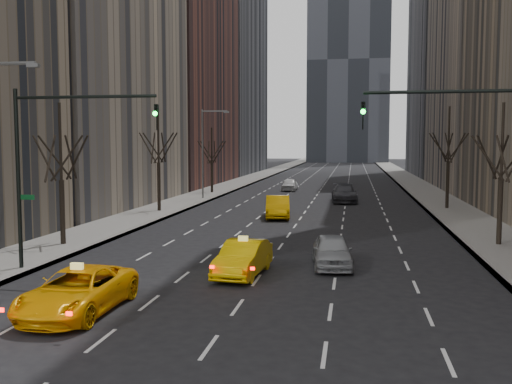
% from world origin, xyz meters
% --- Properties ---
extents(sidewalk_left, '(4.50, 320.00, 0.15)m').
position_xyz_m(sidewalk_left, '(-12.25, 70.00, 0.07)').
color(sidewalk_left, slate).
rests_on(sidewalk_left, ground).
extents(sidewalk_right, '(4.50, 320.00, 0.15)m').
position_xyz_m(sidewalk_right, '(12.25, 70.00, 0.07)').
color(sidewalk_right, slate).
rests_on(sidewalk_right, ground).
extents(bld_left_far, '(14.00, 28.00, 44.00)m').
position_xyz_m(bld_left_far, '(-21.50, 66.00, 22.00)').
color(bld_left_far, brown).
rests_on(bld_left_far, ground).
extents(bld_left_deep, '(14.00, 30.00, 60.00)m').
position_xyz_m(bld_left_deep, '(-21.50, 96.00, 30.00)').
color(bld_left_deep, slate).
rests_on(bld_left_deep, ground).
extents(bld_right_deep, '(14.00, 30.00, 58.00)m').
position_xyz_m(bld_right_deep, '(21.50, 95.00, 29.00)').
color(bld_right_deep, slate).
rests_on(bld_right_deep, ground).
extents(tree_lw_b, '(3.36, 3.50, 7.82)m').
position_xyz_m(tree_lw_b, '(-12.00, 18.00, 3.72)').
color(tree_lw_b, black).
rests_on(tree_lw_b, ground).
extents(tree_lw_c, '(3.36, 3.50, 8.74)m').
position_xyz_m(tree_lw_c, '(-12.00, 34.00, 4.04)').
color(tree_lw_c, black).
rests_on(tree_lw_c, ground).
extents(tree_lw_d, '(3.36, 3.50, 7.36)m').
position_xyz_m(tree_lw_d, '(-12.00, 52.00, 3.56)').
color(tree_lw_d, black).
rests_on(tree_lw_d, ground).
extents(tree_rw_b, '(3.36, 3.50, 7.82)m').
position_xyz_m(tree_rw_b, '(12.00, 22.00, 3.72)').
color(tree_rw_b, black).
rests_on(tree_rw_b, ground).
extents(tree_rw_c, '(3.36, 3.50, 8.74)m').
position_xyz_m(tree_rw_c, '(12.00, 40.00, 4.04)').
color(tree_rw_c, black).
rests_on(tree_rw_c, ground).
extents(traffic_mast_left, '(6.69, 0.39, 8.00)m').
position_xyz_m(traffic_mast_left, '(-9.11, 12.00, 5.49)').
color(traffic_mast_left, black).
rests_on(traffic_mast_left, ground).
extents(traffic_mast_right, '(6.69, 0.39, 8.00)m').
position_xyz_m(traffic_mast_right, '(9.11, 12.00, 5.49)').
color(traffic_mast_right, black).
rests_on(traffic_mast_right, ground).
extents(streetlight_far, '(2.83, 0.22, 9.00)m').
position_xyz_m(streetlight_far, '(-10.84, 45.00, 5.62)').
color(streetlight_far, slate).
rests_on(streetlight_far, ground).
extents(taxi_suv, '(2.55, 5.45, 1.51)m').
position_xyz_m(taxi_suv, '(-5.21, 6.43, 0.75)').
color(taxi_suv, '#FFB005').
rests_on(taxi_suv, ground).
extents(taxi_sedan, '(2.00, 4.72, 1.52)m').
position_xyz_m(taxi_sedan, '(-0.73, 12.82, 0.76)').
color(taxi_sedan, yellow).
rests_on(taxi_sedan, ground).
extents(silver_sedan_ahead, '(2.20, 4.53, 1.49)m').
position_xyz_m(silver_sedan_ahead, '(3.03, 15.20, 0.74)').
color(silver_sedan_ahead, gray).
rests_on(silver_sedan_ahead, ground).
extents(far_taxi, '(2.46, 5.30, 1.68)m').
position_xyz_m(far_taxi, '(-1.78, 32.16, 0.84)').
color(far_taxi, '#E8A104').
rests_on(far_taxi, ground).
extents(far_suv_grey, '(2.75, 5.96, 1.69)m').
position_xyz_m(far_suv_grey, '(3.10, 44.89, 0.84)').
color(far_suv_grey, '#333338').
rests_on(far_suv_grey, ground).
extents(far_car_white, '(1.79, 4.36, 1.48)m').
position_xyz_m(far_car_white, '(-3.66, 57.38, 0.74)').
color(far_car_white, silver).
rests_on(far_car_white, ground).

